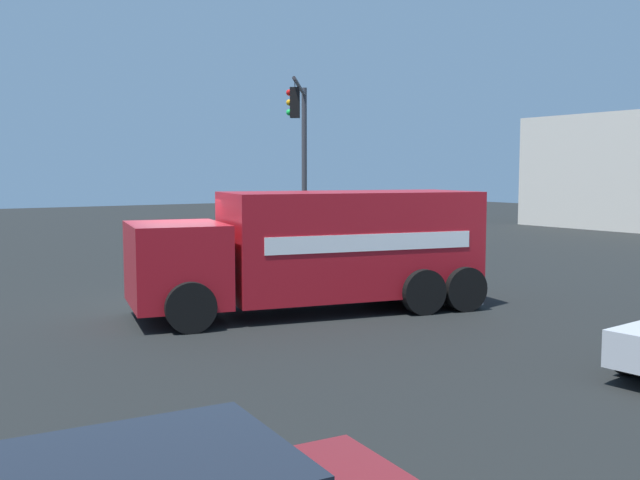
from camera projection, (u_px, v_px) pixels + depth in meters
The scene contains 3 objects.
ground_plane at pixel (190, 304), 16.90m from camera, with size 100.00×100.00×0.00m, color black.
delivery_truck at pixel (319, 248), 16.04m from camera, with size 4.32×8.03×2.66m.
traffic_light_primary at pixel (301, 143), 25.79m from camera, with size 4.00×3.01×6.27m.
Camera 1 is at (15.55, -6.78, 3.10)m, focal length 40.39 mm.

